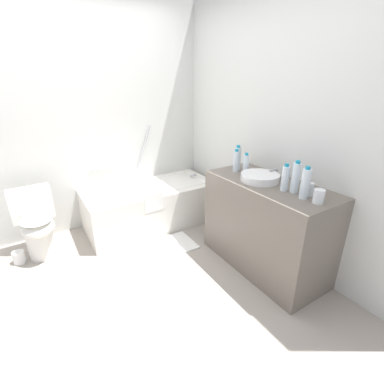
# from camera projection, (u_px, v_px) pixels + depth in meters

# --- Properties ---
(ground_plane) EXTENTS (4.12, 4.12, 0.00)m
(ground_plane) POSITION_uv_depth(u_px,v_px,m) (125.00, 293.00, 2.30)
(ground_plane) COLOR #9E9389
(wall_back_tiled) EXTENTS (3.52, 0.10, 2.57)m
(wall_back_tiled) POSITION_uv_depth(u_px,v_px,m) (71.00, 120.00, 2.96)
(wall_back_tiled) COLOR silver
(wall_back_tiled) RESTS_ON ground_plane
(wall_right_mirror) EXTENTS (0.10, 3.19, 2.57)m
(wall_right_mirror) POSITION_uv_depth(u_px,v_px,m) (275.00, 125.00, 2.60)
(wall_right_mirror) COLOR silver
(wall_right_mirror) RESTS_ON ground_plane
(bathtub) EXTENTS (1.56, 0.73, 1.17)m
(bathtub) POSITION_uv_depth(u_px,v_px,m) (151.00, 204.00, 3.36)
(bathtub) COLOR white
(bathtub) RESTS_ON ground_plane
(toilet) EXTENTS (0.39, 0.50, 0.70)m
(toilet) POSITION_uv_depth(u_px,v_px,m) (37.00, 225.00, 2.71)
(toilet) COLOR white
(toilet) RESTS_ON ground_plane
(vanity_counter) EXTENTS (0.55, 1.18, 0.85)m
(vanity_counter) POSITION_uv_depth(u_px,v_px,m) (265.00, 226.00, 2.52)
(vanity_counter) COLOR #6B6056
(vanity_counter) RESTS_ON ground_plane
(sink_basin) EXTENTS (0.34, 0.34, 0.07)m
(sink_basin) POSITION_uv_depth(u_px,v_px,m) (260.00, 177.00, 2.39)
(sink_basin) COLOR white
(sink_basin) RESTS_ON vanity_counter
(sink_faucet) EXTENTS (0.11, 0.15, 0.08)m
(sink_faucet) POSITION_uv_depth(u_px,v_px,m) (276.00, 173.00, 2.49)
(sink_faucet) COLOR #A5A5AA
(sink_faucet) RESTS_ON vanity_counter
(water_bottle_0) EXTENTS (0.07, 0.07, 0.25)m
(water_bottle_0) POSITION_uv_depth(u_px,v_px,m) (305.00, 184.00, 2.00)
(water_bottle_0) COLOR silver
(water_bottle_0) RESTS_ON vanity_counter
(water_bottle_1) EXTENTS (0.07, 0.07, 0.24)m
(water_bottle_1) POSITION_uv_depth(u_px,v_px,m) (238.00, 158.00, 2.69)
(water_bottle_1) COLOR silver
(water_bottle_1) RESTS_ON vanity_counter
(water_bottle_2) EXTENTS (0.06, 0.06, 0.22)m
(water_bottle_2) POSITION_uv_depth(u_px,v_px,m) (236.00, 161.00, 2.63)
(water_bottle_2) COLOR silver
(water_bottle_2) RESTS_ON vanity_counter
(water_bottle_3) EXTENTS (0.06, 0.06, 0.22)m
(water_bottle_3) POSITION_uv_depth(u_px,v_px,m) (285.00, 178.00, 2.15)
(water_bottle_3) COLOR silver
(water_bottle_3) RESTS_ON vanity_counter
(water_bottle_4) EXTENTS (0.07, 0.07, 0.26)m
(water_bottle_4) POSITION_uv_depth(u_px,v_px,m) (296.00, 178.00, 2.11)
(water_bottle_4) COLOR silver
(water_bottle_4) RESTS_ON vanity_counter
(water_bottle_5) EXTENTS (0.06, 0.06, 0.20)m
(water_bottle_5) POSITION_uv_depth(u_px,v_px,m) (246.00, 164.00, 2.57)
(water_bottle_5) COLOR silver
(water_bottle_5) RESTS_ON vanity_counter
(drinking_glass_0) EXTENTS (0.08, 0.08, 0.10)m
(drinking_glass_0) POSITION_uv_depth(u_px,v_px,m) (319.00, 196.00, 1.94)
(drinking_glass_0) COLOR white
(drinking_glass_0) RESTS_ON vanity_counter
(drinking_glass_1) EXTENTS (0.06, 0.06, 0.10)m
(drinking_glass_1) POSITION_uv_depth(u_px,v_px,m) (310.00, 189.00, 2.07)
(drinking_glass_1) COLOR white
(drinking_glass_1) RESTS_ON vanity_counter
(bath_mat) EXTENTS (0.58, 0.39, 0.01)m
(bath_mat) POSITION_uv_depth(u_px,v_px,m) (168.00, 246.00, 2.94)
(bath_mat) COLOR white
(bath_mat) RESTS_ON ground_plane
(toilet_paper_roll) EXTENTS (0.11, 0.11, 0.12)m
(toilet_paper_roll) POSITION_uv_depth(u_px,v_px,m) (19.00, 257.00, 2.67)
(toilet_paper_roll) COLOR white
(toilet_paper_roll) RESTS_ON ground_plane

